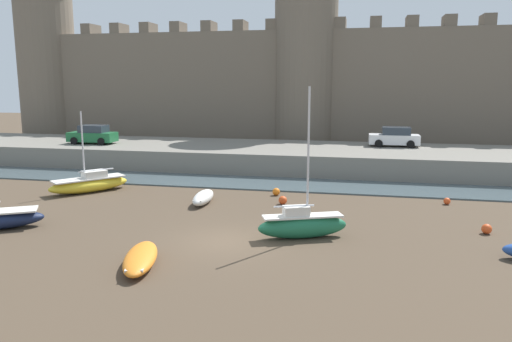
{
  "coord_description": "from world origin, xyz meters",
  "views": [
    {
      "loc": [
        5.9,
        -20.79,
        7.11
      ],
      "look_at": [
        0.55,
        4.25,
        2.5
      ],
      "focal_mm": 35.0,
      "sensor_mm": 36.0,
      "label": 1
    }
  ],
  "objects": [
    {
      "name": "rowboat_foreground_right",
      "position": [
        -3.13,
        6.56,
        0.38
      ],
      "size": [
        1.06,
        3.13,
        0.74
      ],
      "color": "silver",
      "rests_on": "ground"
    },
    {
      "name": "car_quay_centre_east",
      "position": [
        8.56,
        22.29,
        2.5
      ],
      "size": [
        4.13,
        1.94,
        1.62
      ],
      "color": "silver",
      "rests_on": "quay_road"
    },
    {
      "name": "rowboat_midflat_left",
      "position": [
        -2.4,
        -3.59,
        0.32
      ],
      "size": [
        2.23,
        3.98,
        0.61
      ],
      "color": "orange",
      "rests_on": "ground"
    },
    {
      "name": "water_channel",
      "position": [
        0.0,
        12.87,
        0.05
      ],
      "size": [
        80.0,
        4.5,
        0.1
      ],
      "primitive_type": "cube",
      "color": "#47565B",
      "rests_on": "ground"
    },
    {
      "name": "ground_plane",
      "position": [
        0.0,
        0.0,
        0.0
      ],
      "size": [
        160.0,
        160.0,
        0.0
      ],
      "primitive_type": "plane",
      "color": "#4C3D2D"
    },
    {
      "name": "mooring_buoy_off_centre",
      "position": [
        0.72,
        9.55,
        0.24
      ],
      "size": [
        0.48,
        0.48,
        0.48
      ],
      "primitive_type": "sphere",
      "color": "orange",
      "rests_on": "ground"
    },
    {
      "name": "castle",
      "position": [
        -0.0,
        30.91,
        7.68
      ],
      "size": [
        66.06,
        7.05,
        20.9
      ],
      "color": "#706354",
      "rests_on": "ground"
    },
    {
      "name": "sailboat_midflat_centre",
      "position": [
        3.36,
        1.24,
        0.66
      ],
      "size": [
        4.24,
        2.48,
        6.9
      ],
      "color": "#1E6B47",
      "rests_on": "ground"
    },
    {
      "name": "mooring_buoy_mid_mud",
      "position": [
        10.91,
        9.34,
        0.2
      ],
      "size": [
        0.4,
        0.4,
        0.4
      ],
      "primitive_type": "sphere",
      "color": "#E04C1E",
      "rests_on": "ground"
    },
    {
      "name": "quay_road",
      "position": [
        0.0,
        20.12,
        0.86
      ],
      "size": [
        71.01,
        10.0,
        1.73
      ],
      "primitive_type": "cube",
      "color": "slate",
      "rests_on": "ground"
    },
    {
      "name": "sailboat_foreground_left",
      "position": [
        -11.36,
        8.02,
        0.56
      ],
      "size": [
        4.45,
        4.93,
        5.25
      ],
      "color": "yellow",
      "rests_on": "ground"
    },
    {
      "name": "mooring_buoy_near_shore",
      "position": [
        1.49,
        7.34,
        0.25
      ],
      "size": [
        0.5,
        0.5,
        0.5
      ],
      "primitive_type": "sphere",
      "color": "#E04C1E",
      "rests_on": "ground"
    },
    {
      "name": "mooring_buoy_near_channel",
      "position": [
        11.83,
        3.68,
        0.24
      ],
      "size": [
        0.48,
        0.48,
        0.48
      ],
      "primitive_type": "sphere",
      "color": "#E04C1E",
      "rests_on": "ground"
    },
    {
      "name": "car_quay_east",
      "position": [
        -17.18,
        18.72,
        2.5
      ],
      "size": [
        4.13,
        1.94,
        1.62
      ],
      "color": "#1E6638",
      "rests_on": "quay_road"
    }
  ]
}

